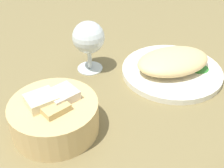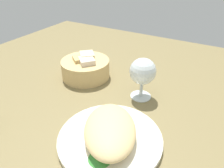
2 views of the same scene
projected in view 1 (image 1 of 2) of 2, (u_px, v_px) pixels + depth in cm
name	position (u px, v px, depth cm)	size (l,w,h in cm)	color
ground_plane	(143.00, 94.00, 68.80)	(140.00, 140.00, 2.00)	olive
plate	(172.00, 71.00, 73.28)	(24.38, 24.38, 1.40)	white
omelette	(173.00, 61.00, 71.55)	(18.21, 11.75, 4.46)	#E7C584
lettuce_garnish	(199.00, 66.00, 72.72)	(4.94, 4.94, 1.27)	#388D36
bread_basket	(54.00, 115.00, 56.10)	(16.71, 16.71, 8.26)	#DAB675
wine_glass_near	(89.00, 39.00, 70.56)	(7.79, 7.79, 12.76)	silver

